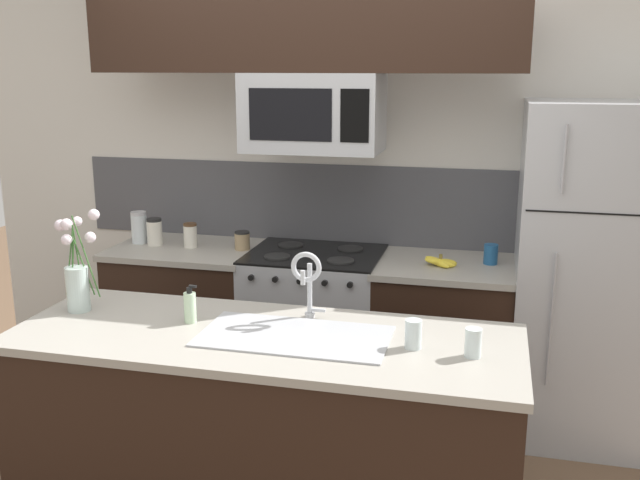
{
  "coord_description": "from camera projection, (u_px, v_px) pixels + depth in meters",
  "views": [
    {
      "loc": [
        0.98,
        -2.92,
        1.97
      ],
      "look_at": [
        0.19,
        0.27,
        1.16
      ],
      "focal_mm": 40.0,
      "sensor_mm": 36.0,
      "label": 1
    }
  ],
  "objects": [
    {
      "name": "coffee_tin",
      "position": [
        491.0,
        254.0,
        3.89
      ],
      "size": [
        0.08,
        0.08,
        0.11
      ],
      "primitive_type": "cylinder",
      "color": "#1E5184",
      "rests_on": "back_counter_right"
    },
    {
      "name": "dish_soap_bottle",
      "position": [
        190.0,
        307.0,
        3.0
      ],
      "size": [
        0.06,
        0.05,
        0.16
      ],
      "color": "beige",
      "rests_on": "island_counter"
    },
    {
      "name": "sink_faucet",
      "position": [
        307.0,
        276.0,
        2.99
      ],
      "size": [
        0.14,
        0.14,
        0.31
      ],
      "color": "#B7BABF",
      "rests_on": "island_counter"
    },
    {
      "name": "microwave",
      "position": [
        313.0,
        113.0,
        3.87
      ],
      "size": [
        0.74,
        0.4,
        0.42
      ],
      "color": "#A8AAAF"
    },
    {
      "name": "rear_partition",
      "position": [
        378.0,
        180.0,
        4.28
      ],
      "size": [
        5.2,
        0.1,
        2.6
      ],
      "primitive_type": "cube",
      "color": "silver",
      "rests_on": "ground"
    },
    {
      "name": "storage_jar_squat",
      "position": [
        242.0,
        241.0,
        4.2
      ],
      "size": [
        0.09,
        0.09,
        0.11
      ],
      "color": "#997F5B",
      "rests_on": "back_counter_left"
    },
    {
      "name": "storage_jar_short",
      "position": [
        190.0,
        235.0,
        4.25
      ],
      "size": [
        0.08,
        0.08,
        0.15
      ],
      "color": "silver",
      "rests_on": "back_counter_left"
    },
    {
      "name": "storage_jar_tall",
      "position": [
        139.0,
        227.0,
        4.35
      ],
      "size": [
        0.1,
        0.1,
        0.19
      ],
      "color": "silver",
      "rests_on": "back_counter_left"
    },
    {
      "name": "storage_jar_medium",
      "position": [
        155.0,
        232.0,
        4.3
      ],
      "size": [
        0.09,
        0.09,
        0.16
      ],
      "color": "silver",
      "rests_on": "back_counter_left"
    },
    {
      "name": "back_counter_right",
      "position": [
        443.0,
        341.0,
        4.02
      ],
      "size": [
        0.76,
        0.65,
        0.91
      ],
      "color": "black",
      "rests_on": "ground"
    },
    {
      "name": "spare_glass",
      "position": [
        473.0,
        343.0,
        2.64
      ],
      "size": [
        0.06,
        0.06,
        0.11
      ],
      "color": "silver",
      "rests_on": "island_counter"
    },
    {
      "name": "flower_vase",
      "position": [
        77.0,
        278.0,
        3.13
      ],
      "size": [
        0.22,
        0.13,
        0.46
      ],
      "color": "silver",
      "rests_on": "island_counter"
    },
    {
      "name": "stove_range",
      "position": [
        315.0,
        328.0,
        4.19
      ],
      "size": [
        0.76,
        0.64,
        0.93
      ],
      "color": "#A8AAAF",
      "rests_on": "ground"
    },
    {
      "name": "splash_band",
      "position": [
        328.0,
        204.0,
        4.33
      ],
      "size": [
        3.16,
        0.01,
        0.48
      ],
      "primitive_type": "cube",
      "color": "#4C4C51",
      "rests_on": "rear_partition"
    },
    {
      "name": "upper_cabinet_band",
      "position": [
        303.0,
        14.0,
        3.73
      ],
      "size": [
        2.33,
        0.34,
        0.6
      ],
      "primitive_type": "cube",
      "color": "black"
    },
    {
      "name": "island_counter",
      "position": [
        266.0,
        436.0,
        2.99
      ],
      "size": [
        2.07,
        0.76,
        0.91
      ],
      "color": "black",
      "rests_on": "ground"
    },
    {
      "name": "banana_bunch",
      "position": [
        441.0,
        262.0,
        3.85
      ],
      "size": [
        0.19,
        0.15,
        0.08
      ],
      "color": "yellow",
      "rests_on": "back_counter_right"
    },
    {
      "name": "kitchen_sink",
      "position": [
        295.0,
        353.0,
        2.87
      ],
      "size": [
        0.76,
        0.4,
        0.16
      ],
      "color": "#ADAFB5",
      "rests_on": "island_counter"
    },
    {
      "name": "back_counter_left",
      "position": [
        189.0,
        318.0,
        4.38
      ],
      "size": [
        0.86,
        0.65,
        0.91
      ],
      "color": "black",
      "rests_on": "ground"
    },
    {
      "name": "drinking_glass",
      "position": [
        413.0,
        334.0,
        2.73
      ],
      "size": [
        0.07,
        0.07,
        0.11
      ],
      "color": "silver",
      "rests_on": "island_counter"
    },
    {
      "name": "refrigerator",
      "position": [
        600.0,
        275.0,
        3.75
      ],
      "size": [
        0.87,
        0.74,
        1.8
      ],
      "color": "#A8AAAF",
      "rests_on": "ground"
    }
  ]
}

